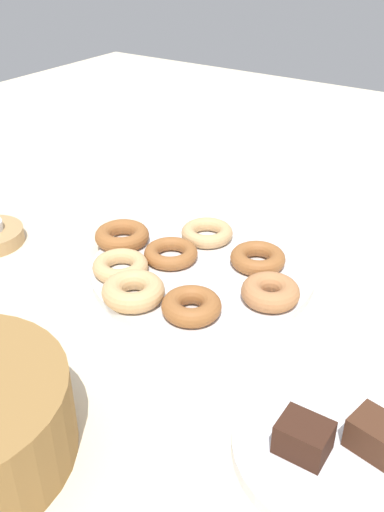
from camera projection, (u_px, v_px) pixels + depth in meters
The scene contains 13 objects.
ground_plane at pixel (203, 272), 0.89m from camera, with size 2.40×2.40×0.00m, color beige.
donut_plate at pixel (203, 268), 0.89m from camera, with size 0.35×0.35×0.01m, color silver.
donut_0 at pixel (258, 258), 0.88m from camera, with size 0.08×0.08×0.03m, color #995B2D.
donut_1 at pixel (207, 233), 0.95m from camera, with size 0.09×0.09×0.02m, color tan.
donut_2 at pixel (120, 266), 0.86m from camera, with size 0.08×0.08×0.02m, color tan.
donut_3 at pixel (191, 306), 0.77m from camera, with size 0.08×0.08×0.03m, color #995B2D.
donut_4 at pixel (270, 292), 0.79m from camera, with size 0.08×0.08×0.03m, color #B27547.
donut_5 at pixel (122, 236), 0.94m from camera, with size 0.09×0.09×0.03m, color #995B2D.
donut_6 at pixel (133, 291), 0.80m from camera, with size 0.09×0.09×0.03m, color tan.
donut_7 at pixel (171, 253), 0.89m from camera, with size 0.08×0.08×0.02m, color #995B2D.
cake_plate at pixel (336, 450), 0.59m from camera, with size 0.21×0.21×0.02m, color silver.
brownie_near at pixel (376, 435), 0.57m from camera, with size 0.05×0.04×0.04m, color #472819.
brownie_far at pixel (304, 437), 0.57m from camera, with size 0.05×0.04×0.04m, color #381E14.
Camera 1 is at (-0.41, 0.63, 0.48)m, focal length 40.09 mm.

